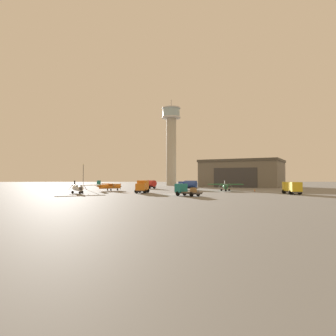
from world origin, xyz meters
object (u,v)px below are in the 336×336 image
(car_green, at_px, (189,186))
(traffic_cone_near_left, at_px, (178,191))
(truck_box_orange, at_px, (142,186))
(truck_flatbed_teal, at_px, (185,190))
(airplane_green, at_px, (225,186))
(control_tower, at_px, (171,139))
(airplane_white, at_px, (78,188))
(truck_fuel_tanker_red, at_px, (149,184))
(truck_box_yellow, at_px, (292,187))
(airplane_orange, at_px, (110,186))
(truck_fuel_tanker_blue, at_px, (188,185))
(traffic_cone_near_right, at_px, (255,190))
(light_post_east, at_px, (83,174))

(car_green, relative_size, traffic_cone_near_left, 7.70)
(truck_box_orange, height_order, truck_flatbed_teal, truck_box_orange)
(traffic_cone_near_left, bearing_deg, airplane_green, 27.75)
(control_tower, bearing_deg, truck_box_orange, -98.88)
(airplane_white, xyz_separation_m, truck_fuel_tanker_red, (16.63, 31.90, 0.19))
(airplane_white, distance_m, truck_box_orange, 15.98)
(truck_box_orange, relative_size, car_green, 1.29)
(truck_box_yellow, height_order, truck_flatbed_teal, truck_box_yellow)
(airplane_white, bearing_deg, truck_fuel_tanker_red, 125.30)
(airplane_orange, bearing_deg, truck_fuel_tanker_red, 24.00)
(airplane_green, distance_m, truck_fuel_tanker_blue, 12.31)
(airplane_orange, xyz_separation_m, truck_box_yellow, (45.68, -19.74, 0.23))
(control_tower, distance_m, traffic_cone_near_right, 69.02)
(truck_fuel_tanker_blue, relative_size, traffic_cone_near_right, 8.47)
(car_green, distance_m, traffic_cone_near_left, 31.19)
(airplane_white, distance_m, truck_box_yellow, 51.53)
(truck_fuel_tanker_red, xyz_separation_m, traffic_cone_near_right, (30.42, -23.32, -1.29))
(truck_flatbed_teal, bearing_deg, airplane_green, -74.15)
(car_green, xyz_separation_m, traffic_cone_near_right, (15.78, -26.11, -0.39))
(airplane_orange, xyz_separation_m, airplane_green, (33.92, -2.62, -0.03))
(truck_fuel_tanker_blue, xyz_separation_m, traffic_cone_near_left, (-4.31, -14.60, -1.37))
(truck_fuel_tanker_blue, distance_m, traffic_cone_near_right, 20.45)
(truck_fuel_tanker_blue, bearing_deg, light_post_east, -3.48)
(truck_box_yellow, bearing_deg, truck_fuel_tanker_red, 49.20)
(truck_box_yellow, bearing_deg, truck_box_orange, 84.65)
(airplane_white, distance_m, traffic_cone_near_left, 25.41)
(truck_fuel_tanker_blue, bearing_deg, truck_flatbed_teal, 104.99)
(airplane_green, bearing_deg, traffic_cone_near_right, 77.81)
(airplane_white, relative_size, light_post_east, 1.12)
(airplane_white, bearing_deg, truck_fuel_tanker_blue, 95.38)
(truck_fuel_tanker_red, distance_m, truck_flatbed_teal, 43.67)
(truck_fuel_tanker_blue, distance_m, car_green, 16.09)
(truck_fuel_tanker_blue, relative_size, car_green, 1.29)
(truck_fuel_tanker_blue, distance_m, truck_fuel_tanker_red, 18.31)
(truck_box_yellow, height_order, traffic_cone_near_left, truck_box_yellow)
(airplane_green, xyz_separation_m, traffic_cone_near_left, (-14.43, -7.59, -1.10))
(airplane_green, distance_m, truck_box_yellow, 20.78)
(truck_box_yellow, bearing_deg, truck_fuel_tanker_blue, 48.54)
(truck_fuel_tanker_blue, xyz_separation_m, truck_flatbed_teal, (-3.83, -29.59, -0.42))
(airplane_green, distance_m, truck_flatbed_teal, 26.54)
(airplane_white, relative_size, truck_fuel_tanker_blue, 1.68)
(car_green, distance_m, traffic_cone_near_right, 30.51)
(control_tower, xyz_separation_m, truck_fuel_tanker_blue, (2.77, -51.79, -21.19))
(airplane_green, height_order, truck_fuel_tanker_blue, airplane_green)
(truck_box_orange, height_order, traffic_cone_near_right, truck_box_orange)
(traffic_cone_near_right, bearing_deg, airplane_white, -169.67)
(control_tower, bearing_deg, airplane_green, -77.64)
(truck_fuel_tanker_red, relative_size, traffic_cone_near_right, 9.43)
(truck_fuel_tanker_red, relative_size, truck_flatbed_teal, 1.13)
(truck_box_orange, xyz_separation_m, car_green, (15.42, 32.76, -0.99))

